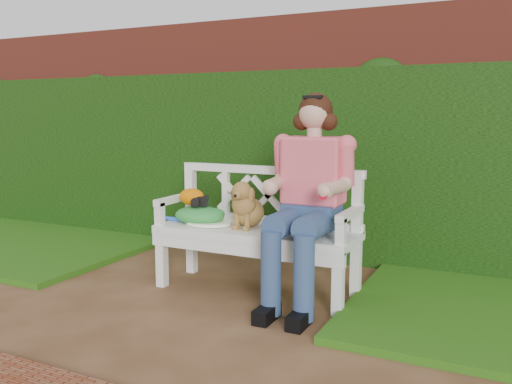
% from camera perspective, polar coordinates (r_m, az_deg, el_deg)
% --- Properties ---
extents(ground, '(60.00, 60.00, 0.00)m').
position_cam_1_polar(ground, '(3.81, -9.44, -12.08)').
color(ground, '#4B2C19').
extents(brick_wall, '(10.00, 0.30, 2.20)m').
position_cam_1_polar(brick_wall, '(5.24, 2.46, 5.88)').
color(brick_wall, maroon).
rests_on(brick_wall, ground).
extents(ivy_hedge, '(10.00, 0.18, 1.70)m').
position_cam_1_polar(ivy_hedge, '(5.06, 1.44, 2.96)').
color(ivy_hedge, '#235811').
rests_on(ivy_hedge, ground).
extents(grass_left, '(2.60, 2.00, 0.05)m').
position_cam_1_polar(grass_left, '(6.02, -23.27, -4.81)').
color(grass_left, '#185310').
rests_on(grass_left, ground).
extents(garden_bench, '(1.62, 0.72, 0.48)m').
position_cam_1_polar(garden_bench, '(4.05, -0.00, -7.16)').
color(garden_bench, white).
rests_on(garden_bench, ground).
extents(seated_woman, '(0.70, 0.88, 1.46)m').
position_cam_1_polar(seated_woman, '(3.76, 5.79, -0.73)').
color(seated_woman, '#E34368').
rests_on(seated_woman, ground).
extents(dog, '(0.26, 0.34, 0.36)m').
position_cam_1_polar(dog, '(3.99, -0.94, -1.24)').
color(dog, '#A66B45').
rests_on(dog, garden_bench).
extents(tennis_racket, '(0.73, 0.39, 0.03)m').
position_cam_1_polar(tennis_racket, '(4.15, -5.42, -3.17)').
color(tennis_racket, silver).
rests_on(tennis_racket, garden_bench).
extents(green_bag, '(0.48, 0.43, 0.14)m').
position_cam_1_polar(green_bag, '(4.18, -5.96, -2.39)').
color(green_bag, '#288139').
rests_on(green_bag, garden_bench).
extents(camera_item, '(0.14, 0.12, 0.08)m').
position_cam_1_polar(camera_item, '(4.16, -5.93, -0.94)').
color(camera_item, black).
rests_on(camera_item, green_bag).
extents(baseball_glove, '(0.25, 0.22, 0.13)m').
position_cam_1_polar(baseball_glove, '(4.20, -6.77, -0.51)').
color(baseball_glove, '#CD6702').
rests_on(baseball_glove, green_bag).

